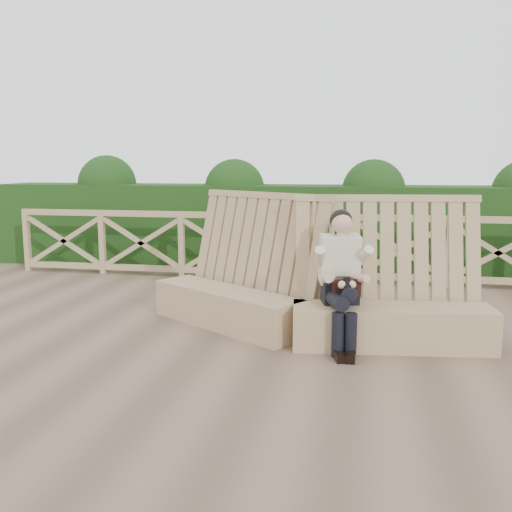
# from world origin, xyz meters

# --- Properties ---
(ground) EXTENTS (60.00, 60.00, 0.00)m
(ground) POSITION_xyz_m (0.00, 0.00, 0.00)
(ground) COLOR brown
(ground) RESTS_ON ground
(bench) EXTENTS (3.89, 1.79, 1.57)m
(bench) POSITION_xyz_m (0.27, 0.61, 0.39)
(bench) COLOR #997D57
(bench) RESTS_ON ground
(woman) EXTENTS (0.49, 0.91, 1.42)m
(woman) POSITION_xyz_m (0.65, 0.27, 0.75)
(woman) COLOR black
(woman) RESTS_ON ground
(guardrail) EXTENTS (10.10, 0.09, 1.10)m
(guardrail) POSITION_xyz_m (0.00, 3.50, 0.55)
(guardrail) COLOR #977C58
(guardrail) RESTS_ON ground
(hedge) EXTENTS (12.00, 1.20, 1.50)m
(hedge) POSITION_xyz_m (0.00, 4.70, 0.75)
(hedge) COLOR black
(hedge) RESTS_ON ground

